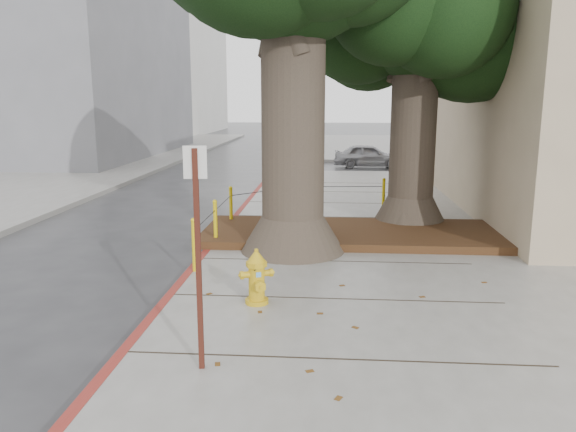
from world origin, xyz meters
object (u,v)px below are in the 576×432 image
object	(u,v)px
fire_hydrant	(257,277)
signpost	(198,247)
car_silver	(369,156)
car_red	(537,157)
car_dark	(110,153)

from	to	relation	value
fire_hydrant	signpost	world-z (taller)	signpost
car_silver	car_red	distance (m)	7.45
fire_hydrant	car_dark	distance (m)	20.83
fire_hydrant	car_red	bearing A→B (deg)	38.78
signpost	car_dark	size ratio (longest dim) A/B	0.61
car_red	car_dark	bearing A→B (deg)	95.36
car_red	car_dark	xyz separation A→B (m)	(-19.77, 0.43, 0.02)
signpost	car_silver	world-z (taller)	signpost
car_red	car_dark	world-z (taller)	car_dark
fire_hydrant	car_dark	xyz separation A→B (m)	(-9.54, 18.52, 0.03)
signpost	car_dark	distance (m)	22.55
fire_hydrant	car_silver	world-z (taller)	car_silver
car_silver	car_dark	world-z (taller)	car_dark
signpost	car_silver	xyz separation A→B (m)	(3.12, 20.36, -1.00)
car_dark	car_red	bearing A→B (deg)	0.98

